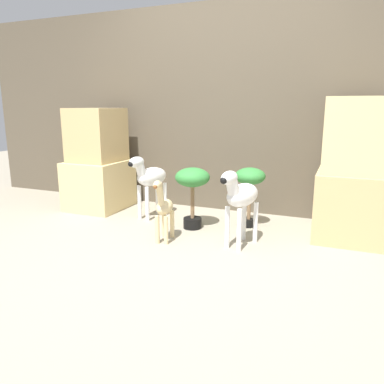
{
  "coord_description": "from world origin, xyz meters",
  "views": [
    {
      "loc": [
        1.23,
        -2.43,
        1.14
      ],
      "look_at": [
        -0.05,
        0.7,
        0.36
      ],
      "focal_mm": 35.0,
      "sensor_mm": 36.0,
      "label": 1
    }
  ],
  "objects": [
    {
      "name": "potted_palm_back",
      "position": [
        0.43,
        0.98,
        0.46
      ],
      "size": [
        0.29,
        0.29,
        0.58
      ],
      "color": "black",
      "rests_on": "ground_plane"
    },
    {
      "name": "ground_plane",
      "position": [
        0.0,
        0.0,
        0.0
      ],
      "size": [
        14.0,
        14.0,
        0.0
      ],
      "primitive_type": "plane",
      "color": "#9E937F"
    },
    {
      "name": "wall_back",
      "position": [
        0.0,
        1.52,
        1.1
      ],
      "size": [
        6.4,
        0.08,
        2.2
      ],
      "color": "brown",
      "rests_on": "ground_plane"
    },
    {
      "name": "giraffe_figurine",
      "position": [
        -0.15,
        0.32,
        0.29
      ],
      "size": [
        0.16,
        0.38,
        0.56
      ],
      "color": "beige",
      "rests_on": "ground_plane"
    },
    {
      "name": "zebra_right",
      "position": [
        0.48,
        0.44,
        0.43
      ],
      "size": [
        0.29,
        0.5,
        0.66
      ],
      "color": "white",
      "rests_on": "ground_plane"
    },
    {
      "name": "zebra_left",
      "position": [
        -0.6,
        0.89,
        0.43
      ],
      "size": [
        0.29,
        0.5,
        0.66
      ],
      "color": "white",
      "rests_on": "ground_plane"
    },
    {
      "name": "rock_pillar_left",
      "position": [
        -1.32,
        1.02,
        0.51
      ],
      "size": [
        0.58,
        0.66,
        1.12
      ],
      "color": "#DBC184",
      "rests_on": "ground_plane"
    },
    {
      "name": "potted_palm_front",
      "position": [
        -0.06,
        0.74,
        0.43
      ],
      "size": [
        0.33,
        0.33,
        0.58
      ],
      "color": "black",
      "rests_on": "ground_plane"
    },
    {
      "name": "rock_pillar_right",
      "position": [
        1.32,
        1.02,
        0.57
      ],
      "size": [
        0.58,
        0.66,
        1.22
      ],
      "color": "tan",
      "rests_on": "ground_plane"
    }
  ]
}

